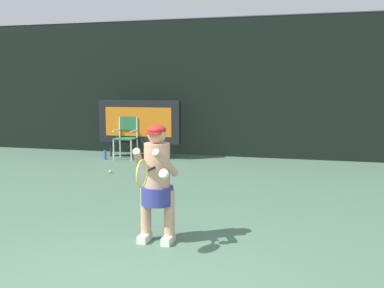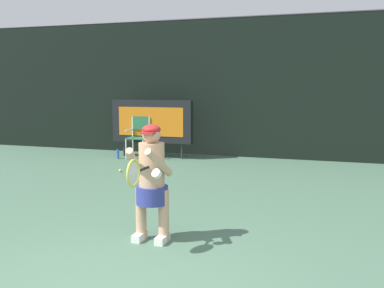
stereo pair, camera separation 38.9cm
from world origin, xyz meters
name	(u,v)px [view 1 (the left image)]	position (x,y,z in m)	size (l,w,h in m)	color
backdrop_screen	(256,88)	(0.00, 8.50, 1.81)	(18.00, 0.12, 3.66)	black
scoreboard	(139,122)	(-2.88, 7.60, 0.95)	(2.20, 0.21, 1.50)	black
umpire_chair	(126,135)	(-3.14, 7.34, 0.62)	(0.52, 0.44, 1.08)	white
water_bottle	(105,155)	(-3.64, 7.12, 0.12)	(0.07, 0.07, 0.27)	blue
tennis_player	(157,180)	(-0.27, 1.58, 0.77)	(0.53, 0.60, 1.43)	white
tennis_racket	(143,173)	(-0.25, 1.07, 0.94)	(0.03, 0.60, 0.31)	black
tennis_ball_loose	(110,171)	(-2.72, 5.46, 0.03)	(0.07, 0.07, 0.07)	#CCDB3D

